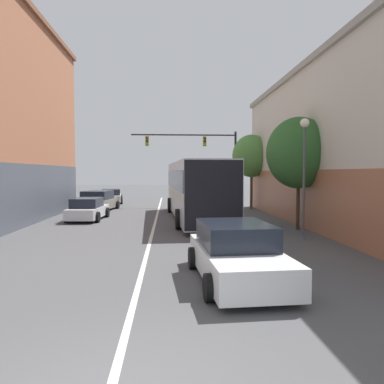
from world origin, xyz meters
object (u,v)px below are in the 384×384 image
bus (196,187)px  street_tree_near (299,153)px  parked_car_left_mid (98,201)px  street_lamp (304,163)px  street_tree_far (252,156)px  parked_car_left_far (111,196)px  hatchback_foreground (237,254)px  parked_car_left_near (88,209)px  traffic_signal_gantry (204,151)px

bus → street_tree_near: size_ratio=2.38×
bus → parked_car_left_mid: bus is taller
street_lamp → parked_car_left_mid: bearing=130.2°
bus → street_tree_far: size_ratio=2.30×
street_lamp → parked_car_left_far: bearing=119.2°
hatchback_foreground → street_tree_far: street_tree_far is taller
bus → street_lamp: (3.89, -7.11, 1.27)m
bus → street_tree_far: (4.59, 5.62, 2.10)m
hatchback_foreground → parked_car_left_near: 14.21m
parked_car_left_near → parked_car_left_far: size_ratio=1.00×
street_tree_near → traffic_signal_gantry: bearing=103.9°
parked_car_left_near → traffic_signal_gantry: (7.61, 8.88, 3.89)m
parked_car_left_near → traffic_signal_gantry: size_ratio=0.47×
parked_car_left_mid → street_lamp: bearing=-132.0°
parked_car_left_far → traffic_signal_gantry: size_ratio=0.47×
hatchback_foreground → traffic_signal_gantry: 21.92m
street_tree_near → parked_car_left_far: bearing=124.7°
parked_car_left_near → street_tree_far: 12.72m
parked_car_left_mid → parked_car_left_far: 6.59m
bus → street_tree_near: 6.66m
bus → parked_car_left_far: (-6.77, 11.99, -1.27)m
parked_car_left_far → street_tree_far: (11.36, -6.37, 3.36)m
parked_car_left_mid → traffic_signal_gantry: (7.99, 3.47, 3.82)m
traffic_signal_gantry → hatchback_foreground: bearing=-93.2°
parked_car_left_near → street_tree_far: size_ratio=0.73×
hatchback_foreground → parked_car_left_mid: hatchback_foreground is taller
street_lamp → street_tree_near: (0.71, 2.66, 0.54)m
bus → street_lamp: 8.21m
parked_car_left_near → parked_car_left_far: parked_car_left_near is taller
bus → traffic_signal_gantry: (1.31, 8.86, 2.61)m
hatchback_foreground → traffic_signal_gantry: (1.19, 21.55, 3.81)m
street_lamp → parked_car_left_near: bearing=145.1°
parked_car_left_near → street_tree_near: street_tree_near is taller
parked_car_left_mid → street_tree_far: 11.75m
bus → hatchback_foreground: bus is taller
street_lamp → street_tree_near: size_ratio=0.92×
parked_car_left_mid → traffic_signal_gantry: size_ratio=0.55×
bus → hatchback_foreground: (0.12, -12.69, -1.20)m
hatchback_foreground → street_tree_far: (4.47, 18.31, 3.29)m
hatchback_foreground → street_tree_near: 9.84m
bus → parked_car_left_near: (-6.30, -0.01, -1.27)m
traffic_signal_gantry → street_lamp: 16.24m
street_tree_far → parked_car_left_mid: bearing=-178.9°
parked_car_left_mid → street_tree_far: street_tree_far is taller
traffic_signal_gantry → street_tree_far: 4.64m
traffic_signal_gantry → street_tree_near: (3.30, -13.32, -0.81)m
parked_car_left_far → street_tree_far: size_ratio=0.73×
parked_car_left_mid → parked_car_left_near: bearing=-168.1°
hatchback_foreground → street_tree_near: bearing=-32.2°
parked_car_left_near → traffic_signal_gantry: 12.32m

